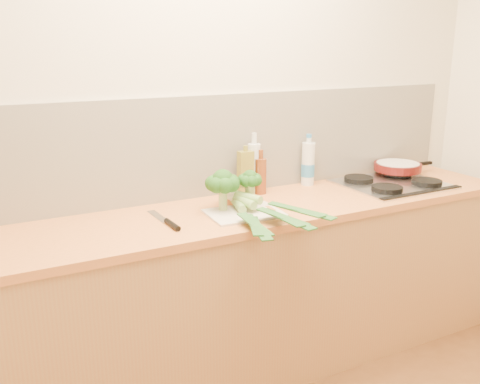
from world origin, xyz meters
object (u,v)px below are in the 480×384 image
object	(u,v)px
gas_hob	(393,183)
chopping_board	(244,213)
chefs_knife	(169,222)
skillet	(398,167)

from	to	relation	value
gas_hob	chopping_board	xyz separation A→B (m)	(-1.02, -0.08, -0.01)
chefs_knife	skillet	size ratio (longest dim) A/B	0.82
chefs_knife	gas_hob	bearing A→B (deg)	-0.39
chopping_board	skillet	xyz separation A→B (m)	(1.19, 0.22, 0.06)
chopping_board	skillet	distance (m)	1.21
gas_hob	skillet	bearing A→B (deg)	39.67
gas_hob	skillet	world-z (taller)	skillet
gas_hob	chefs_knife	bearing A→B (deg)	-177.89
chopping_board	skillet	size ratio (longest dim) A/B	0.84
gas_hob	chefs_knife	world-z (taller)	gas_hob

